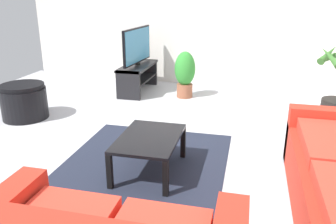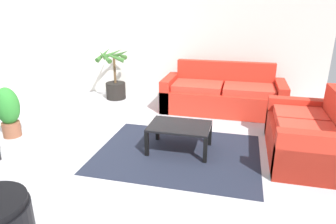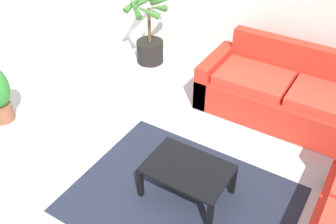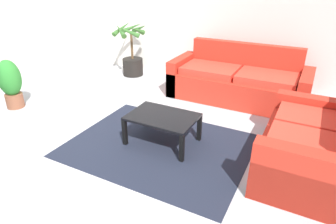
{
  "view_description": "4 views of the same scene",
  "coord_description": "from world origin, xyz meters",
  "px_view_note": "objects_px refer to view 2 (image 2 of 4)",
  "views": [
    {
      "loc": [
        3.6,
        1.37,
        1.75
      ],
      "look_at": [
        0.12,
        0.53,
        0.48
      ],
      "focal_mm": 37.12,
      "sensor_mm": 36.0,
      "label": 1
    },
    {
      "loc": [
        1.36,
        -3.26,
        1.94
      ],
      "look_at": [
        0.38,
        0.68,
        0.48
      ],
      "focal_mm": 31.96,
      "sensor_mm": 36.0,
      "label": 2
    },
    {
      "loc": [
        1.85,
        -1.95,
        3.14
      ],
      "look_at": [
        0.14,
        0.83,
        0.64
      ],
      "focal_mm": 41.48,
      "sensor_mm": 36.0,
      "label": 3
    },
    {
      "loc": [
        2.15,
        -2.36,
        1.99
      ],
      "look_at": [
        0.67,
        0.47,
        0.44
      ],
      "focal_mm": 31.09,
      "sensor_mm": 36.0,
      "label": 4
    }
  ],
  "objects_px": {
    "potted_palm": "(115,80)",
    "couch_main": "(222,96)",
    "coffee_table": "(180,129)",
    "couch_loveseat": "(308,136)",
    "potted_plant_small": "(8,111)"
  },
  "relations": [
    {
      "from": "potted_plant_small",
      "to": "coffee_table",
      "type": "bearing_deg",
      "value": 3.34
    },
    {
      "from": "coffee_table",
      "to": "potted_palm",
      "type": "height_order",
      "value": "potted_palm"
    },
    {
      "from": "potted_palm",
      "to": "couch_main",
      "type": "bearing_deg",
      "value": -6.56
    },
    {
      "from": "couch_loveseat",
      "to": "coffee_table",
      "type": "bearing_deg",
      "value": -172.47
    },
    {
      "from": "couch_loveseat",
      "to": "coffee_table",
      "type": "relative_size",
      "value": 1.79
    },
    {
      "from": "couch_loveseat",
      "to": "coffee_table",
      "type": "xyz_separation_m",
      "value": [
        -1.68,
        -0.22,
        0.03
      ]
    },
    {
      "from": "coffee_table",
      "to": "couch_main",
      "type": "bearing_deg",
      "value": 76.11
    },
    {
      "from": "couch_loveseat",
      "to": "potted_palm",
      "type": "xyz_separation_m",
      "value": [
        -3.55,
        1.87,
        0.11
      ]
    },
    {
      "from": "couch_main",
      "to": "potted_plant_small",
      "type": "height_order",
      "value": "couch_main"
    },
    {
      "from": "couch_loveseat",
      "to": "potted_plant_small",
      "type": "bearing_deg",
      "value": -175.02
    },
    {
      "from": "potted_plant_small",
      "to": "couch_loveseat",
      "type": "bearing_deg",
      "value": 4.98
    },
    {
      "from": "coffee_table",
      "to": "potted_palm",
      "type": "relative_size",
      "value": 0.77
    },
    {
      "from": "couch_main",
      "to": "couch_loveseat",
      "type": "xyz_separation_m",
      "value": [
        1.23,
        -1.61,
        -0.01
      ]
    },
    {
      "from": "coffee_table",
      "to": "potted_palm",
      "type": "distance_m",
      "value": 2.81
    },
    {
      "from": "couch_main",
      "to": "potted_palm",
      "type": "distance_m",
      "value": 2.34
    }
  ]
}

